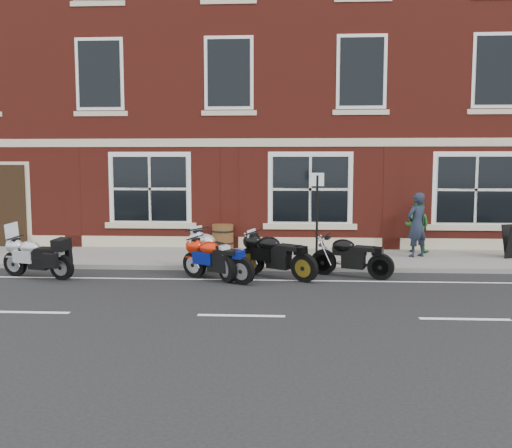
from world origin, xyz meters
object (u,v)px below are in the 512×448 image
Objects in this scene: moto_sport_red at (217,258)px; pedestrian_left at (417,225)px; barrel_planter at (223,237)px; pedestrian_right at (417,226)px; parking_sign at (317,212)px; moto_naked_black at (350,255)px; moto_sport_silver at (213,252)px; moto_sport_black at (277,254)px; moto_touring_silver at (37,256)px.

moto_sport_red is 1.01× the size of pedestrian_left.
barrel_planter is (-5.66, 1.09, -0.53)m from pedestrian_left.
parking_sign reaches higher than pedestrian_right.
moto_naked_black is at bearing -48.73° from parking_sign.
moto_sport_red reaches higher than moto_naked_black.
pedestrian_right is 0.64× the size of parking_sign.
moto_sport_silver is 0.84× the size of parking_sign.
moto_sport_black is 4.74m from pedestrian_left.
pedestrian_left reaches higher than moto_touring_silver.
parking_sign reaches higher than moto_sport_red.
barrel_planter is at bearing 68.88° from moto_naked_black.
pedestrian_right is 5.88m from barrel_planter.
barrel_planter is (-0.17, 3.62, -0.09)m from moto_sport_silver.
moto_naked_black is at bearing -48.85° from moto_sport_black.
moto_sport_black is at bearing -70.00° from moto_touring_silver.
moto_touring_silver reaches higher than moto_sport_silver.
pedestrian_left is (9.73, 2.96, 0.49)m from moto_touring_silver.
moto_sport_red is 2.39× the size of barrel_planter.
moto_touring_silver is 4.41m from moto_sport_red.
pedestrian_left is (5.31, 3.05, 0.50)m from moto_sport_red.
moto_sport_black is (1.40, 0.42, 0.04)m from moto_sport_red.
parking_sign is at bearing -25.59° from moto_sport_red.
pedestrian_right is at bearing -52.04° from moto_touring_silver.
moto_naked_black reaches higher than barrel_planter.
moto_sport_black is 2.51× the size of barrel_planter.
moto_sport_red is at bearing -85.19° from barrel_planter.
moto_sport_red is 3.04m from parking_sign.
moto_sport_silver is at bearing 56.41° from pedestrian_right.
pedestrian_left reaches higher than moto_sport_red.
barrel_planter is (-3.54, 3.51, -0.03)m from moto_naked_black.
parking_sign is (2.42, 1.56, 0.97)m from moto_sport_red.
moto_sport_red is at bearing 124.77° from moto_naked_black.
pedestrian_left is 2.38× the size of barrel_planter.
moto_sport_red is 1.20× the size of pedestrian_right.
moto_sport_red is 0.77× the size of parking_sign.
moto_sport_silver is (-0.17, 0.52, 0.06)m from moto_sport_red.
moto_sport_black is at bearing -130.27° from parking_sign.
pedestrian_left is 1.19× the size of pedestrian_right.
moto_naked_black is (3.37, 0.11, -0.06)m from moto_sport_silver.
moto_sport_black is 4.12m from barrel_planter.
pedestrian_left is at bearing -17.52° from moto_naked_black.
moto_touring_silver is 5.82m from moto_sport_black.
moto_touring_silver reaches higher than moto_sport_red.
pedestrian_left reaches higher than pedestrian_right.
moto_naked_black is at bearing -31.24° from moto_sport_silver.
pedestrian_right is at bearing -2.13° from moto_sport_silver.
moto_sport_black is 0.80× the size of parking_sign.
moto_sport_silver is at bearing -156.74° from parking_sign.
parking_sign is at bearing -61.06° from moto_touring_silver.
moto_sport_red is at bearing 140.92° from moto_sport_black.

